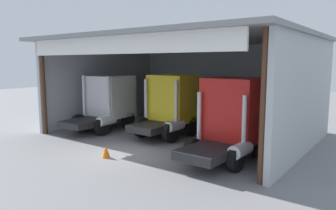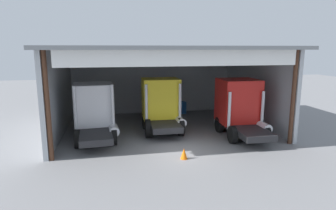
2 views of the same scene
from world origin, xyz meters
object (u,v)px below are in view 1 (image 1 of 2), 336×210
truck_white_center_left_bay (108,101)px  traffic_cone (106,152)px  oil_drum (232,120)px  truck_red_yard_outside (232,117)px  tool_cart (246,119)px  truck_yellow_center_bay (171,104)px

truck_white_center_left_bay → traffic_cone: bearing=-48.0°
truck_white_center_left_bay → oil_drum: bearing=37.4°
truck_white_center_left_bay → oil_drum: truck_white_center_left_bay is taller
truck_red_yard_outside → oil_drum: size_ratio=5.36×
traffic_cone → tool_cart: bearing=77.4°
truck_red_yard_outside → oil_drum: (-2.93, 6.34, -1.39)m
truck_red_yard_outside → traffic_cone: truck_red_yard_outside is taller
oil_drum → tool_cart: size_ratio=0.91×
tool_cart → traffic_cone: 10.45m
oil_drum → traffic_cone: bearing=-99.1°
truck_white_center_left_bay → tool_cart: bearing=36.6°
truck_red_yard_outside → tool_cart: bearing=109.7°
truck_yellow_center_bay → tool_cart: truck_yellow_center_bay is taller
truck_white_center_left_bay → truck_red_yard_outside: bearing=-10.3°
oil_drum → traffic_cone: size_ratio=1.62×
truck_red_yard_outside → tool_cart: 7.29m
tool_cart → traffic_cone: size_ratio=1.79×
truck_white_center_left_bay → oil_drum: 8.21m
truck_white_center_left_bay → tool_cart: 9.06m
oil_drum → truck_yellow_center_bay: bearing=-111.5°
truck_white_center_left_bay → traffic_cone: (4.51, -4.34, -1.49)m
truck_white_center_left_bay → truck_yellow_center_bay: 4.38m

